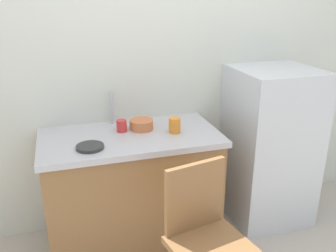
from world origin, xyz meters
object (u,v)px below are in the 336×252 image
at_px(refrigerator, 269,146).
at_px(cup_red, 122,126).
at_px(cup_orange, 175,125).
at_px(chair, 206,238).
at_px(hotplate, 90,147).
at_px(terracotta_bowl, 141,124).

relative_size(refrigerator, cup_red, 15.25).
bearing_deg(cup_orange, chair, -93.57).
bearing_deg(cup_orange, refrigerator, 4.68).
bearing_deg(hotplate, chair, -48.20).
xyz_separation_m(chair, hotplate, (-0.53, 0.59, 0.35)).
height_order(terracotta_bowl, cup_orange, cup_orange).
distance_m(chair, cup_orange, 0.80).
height_order(refrigerator, cup_red, refrigerator).
bearing_deg(cup_red, terracotta_bowl, 1.27).
xyz_separation_m(terracotta_bowl, cup_orange, (0.20, -0.13, 0.02)).
height_order(chair, cup_red, cup_red).
bearing_deg(chair, terracotta_bowl, 88.94).
bearing_deg(terracotta_bowl, refrigerator, -3.50).
xyz_separation_m(refrigerator, cup_orange, (-0.80, -0.07, 0.28)).
relative_size(chair, cup_orange, 8.66).
bearing_deg(cup_red, cup_orange, -20.02).
distance_m(refrigerator, hotplate, 1.40).
bearing_deg(cup_orange, hotplate, -169.74).
height_order(terracotta_bowl, cup_red, cup_red).
bearing_deg(terracotta_bowl, cup_orange, -32.28).
xyz_separation_m(terracotta_bowl, hotplate, (-0.37, -0.23, -0.02)).
bearing_deg(cup_orange, terracotta_bowl, 147.72).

